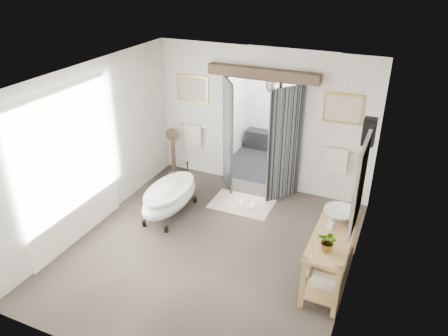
{
  "coord_description": "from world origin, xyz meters",
  "views": [
    {
      "loc": [
        2.63,
        -5.35,
        4.52
      ],
      "look_at": [
        0.0,
        0.6,
        1.25
      ],
      "focal_mm": 35.0,
      "sensor_mm": 36.0,
      "label": 1
    }
  ],
  "objects_px": {
    "clawfoot_tub": "(170,196)",
    "basin": "(340,214)",
    "rug": "(242,204)",
    "vanity": "(329,252)"
  },
  "relations": [
    {
      "from": "vanity",
      "to": "rug",
      "type": "bearing_deg",
      "value": 143.03
    },
    {
      "from": "clawfoot_tub",
      "to": "basin",
      "type": "height_order",
      "value": "basin"
    },
    {
      "from": "rug",
      "to": "basin",
      "type": "xyz_separation_m",
      "value": [
        2.01,
        -1.09,
        0.93
      ]
    },
    {
      "from": "clawfoot_tub",
      "to": "rug",
      "type": "xyz_separation_m",
      "value": [
        1.12,
        0.86,
        -0.37
      ]
    },
    {
      "from": "clawfoot_tub",
      "to": "vanity",
      "type": "height_order",
      "value": "vanity"
    },
    {
      "from": "clawfoot_tub",
      "to": "basin",
      "type": "distance_m",
      "value": 3.19
    },
    {
      "from": "basin",
      "to": "rug",
      "type": "bearing_deg",
      "value": 162.43
    },
    {
      "from": "rug",
      "to": "basin",
      "type": "distance_m",
      "value": 2.47
    },
    {
      "from": "clawfoot_tub",
      "to": "rug",
      "type": "height_order",
      "value": "clawfoot_tub"
    },
    {
      "from": "vanity",
      "to": "rug",
      "type": "distance_m",
      "value": 2.54
    }
  ]
}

